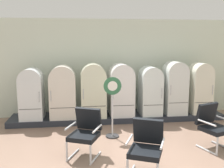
{
  "coord_description": "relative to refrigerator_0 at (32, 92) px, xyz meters",
  "views": [
    {
      "loc": [
        -1.1,
        -4.18,
        2.27
      ],
      "look_at": [
        -0.21,
        2.75,
        1.1
      ],
      "focal_mm": 41.39,
      "sensor_mm": 36.0,
      "label": 1
    }
  ],
  "objects": [
    {
      "name": "refrigerator_3",
      "position": [
        2.48,
        0.02,
        0.05
      ],
      "size": [
        0.67,
        0.72,
        1.48
      ],
      "color": "white",
      "rests_on": "display_plinth"
    },
    {
      "name": "armchair_left",
      "position": [
        1.4,
        -2.2,
        -0.37
      ],
      "size": [
        0.75,
        0.79,
        0.94
      ],
      "color": "silver",
      "rests_on": "ground"
    },
    {
      "name": "armchair_center",
      "position": [
        2.4,
        -3.06,
        -0.37
      ],
      "size": [
        0.75,
        0.79,
        0.94
      ],
      "color": "silver",
      "rests_on": "ground"
    },
    {
      "name": "refrigerator_2",
      "position": [
        1.68,
        -0.04,
        0.06
      ],
      "size": [
        0.69,
        0.61,
        1.5
      ],
      "color": "silver",
      "rests_on": "display_plinth"
    },
    {
      "name": "sign_stand",
      "position": [
        2.05,
        -1.27,
        -0.22
      ],
      "size": [
        0.42,
        0.32,
        1.45
      ],
      "color": "#2D2D30",
      "rests_on": "ground"
    },
    {
      "name": "back_wall",
      "position": [
        2.4,
        0.74,
        0.58
      ],
      "size": [
        11.76,
        0.12,
        2.91
      ],
      "color": "silver",
      "rests_on": "ground"
    },
    {
      "name": "refrigerator_4",
      "position": [
        3.32,
        0.02,
        0.0
      ],
      "size": [
        0.59,
        0.72,
        1.39
      ],
      "color": "white",
      "rests_on": "display_plinth"
    },
    {
      "name": "refrigerator_6",
      "position": [
        4.81,
        -0.04,
        0.06
      ],
      "size": [
        0.59,
        0.62,
        1.48
      ],
      "color": "silver",
      "rests_on": "display_plinth"
    },
    {
      "name": "armchair_right",
      "position": [
        4.09,
        -2.14,
        -0.37
      ],
      "size": [
        0.72,
        0.78,
        0.94
      ],
      "color": "silver",
      "rests_on": "ground"
    },
    {
      "name": "display_plinth",
      "position": [
        2.4,
        0.11,
        -0.81
      ],
      "size": [
        6.11,
        0.95,
        0.15
      ],
      "primitive_type": "cube",
      "color": "#262B34",
      "rests_on": "ground"
    },
    {
      "name": "refrigerator_0",
      "position": [
        0.0,
        0.0,
        0.0
      ],
      "size": [
        0.61,
        0.69,
        1.39
      ],
      "color": "silver",
      "rests_on": "display_plinth"
    },
    {
      "name": "refrigerator_5",
      "position": [
        4.05,
        -0.02,
        0.08
      ],
      "size": [
        0.6,
        0.66,
        1.53
      ],
      "color": "silver",
      "rests_on": "display_plinth"
    },
    {
      "name": "refrigerator_1",
      "position": [
        0.84,
        -0.01,
        0.03
      ],
      "size": [
        0.71,
        0.66,
        1.45
      ],
      "color": "silver",
      "rests_on": "display_plinth"
    }
  ]
}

